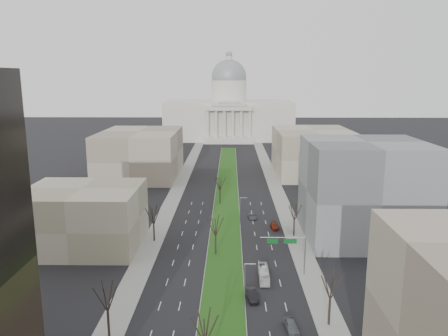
# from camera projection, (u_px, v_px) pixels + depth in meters

# --- Properties ---
(ground) EXTENTS (600.00, 600.00, 0.00)m
(ground) POSITION_uv_depth(u_px,v_px,m) (226.00, 204.00, 137.03)
(ground) COLOR black
(ground) RESTS_ON ground
(median) EXTENTS (8.00, 222.03, 0.20)m
(median) POSITION_uv_depth(u_px,v_px,m) (226.00, 205.00, 136.02)
(median) COLOR #999993
(median) RESTS_ON ground
(sidewalk_left) EXTENTS (5.00, 330.00, 0.15)m
(sidewalk_left) POSITION_uv_depth(u_px,v_px,m) (158.00, 231.00, 112.82)
(sidewalk_left) COLOR gray
(sidewalk_left) RESTS_ON ground
(sidewalk_right) EXTENTS (5.00, 330.00, 0.15)m
(sidewalk_right) POSITION_uv_depth(u_px,v_px,m) (293.00, 232.00, 112.28)
(sidewalk_right) COLOR gray
(sidewalk_right) RESTS_ON ground
(capitol) EXTENTS (80.00, 46.00, 55.00)m
(capitol) POSITION_uv_depth(u_px,v_px,m) (229.00, 113.00, 280.09)
(capitol) COLOR beige
(capitol) RESTS_ON ground
(building_beige_left) EXTENTS (26.00, 22.00, 14.00)m
(building_beige_left) POSITION_uv_depth(u_px,v_px,m) (84.00, 217.00, 101.86)
(building_beige_left) COLOR #9C9579
(building_beige_left) RESTS_ON ground
(building_grey_right) EXTENTS (28.00, 26.00, 24.00)m
(building_grey_right) POSITION_uv_depth(u_px,v_px,m) (364.00, 190.00, 106.64)
(building_grey_right) COLOR slate
(building_grey_right) RESTS_ON ground
(building_far_left) EXTENTS (30.00, 40.00, 18.00)m
(building_far_left) POSITION_uv_depth(u_px,v_px,m) (140.00, 154.00, 174.88)
(building_far_left) COLOR gray
(building_far_left) RESTS_ON ground
(building_far_right) EXTENTS (30.00, 40.00, 18.00)m
(building_far_right) POSITION_uv_depth(u_px,v_px,m) (313.00, 152.00, 178.69)
(building_far_right) COLOR #9C9579
(building_far_right) RESTS_ON ground
(tree_left_mid) EXTENTS (5.40, 5.40, 9.72)m
(tree_left_mid) POSITION_uv_depth(u_px,v_px,m) (107.00, 296.00, 65.40)
(tree_left_mid) COLOR black
(tree_left_mid) RESTS_ON ground
(tree_left_far) EXTENTS (5.28, 5.28, 9.50)m
(tree_left_far) POSITION_uv_depth(u_px,v_px,m) (153.00, 214.00, 104.58)
(tree_left_far) COLOR black
(tree_left_far) RESTS_ON ground
(tree_right_mid) EXTENTS (5.52, 5.52, 9.94)m
(tree_right_mid) POSITION_uv_depth(u_px,v_px,m) (331.00, 284.00, 68.75)
(tree_right_mid) COLOR black
(tree_right_mid) RESTS_ON ground
(tree_right_far) EXTENTS (5.04, 5.04, 9.07)m
(tree_right_far) POSITION_uv_depth(u_px,v_px,m) (295.00, 211.00, 108.02)
(tree_right_far) COLOR black
(tree_right_far) RESTS_ON ground
(tree_median_a) EXTENTS (5.40, 5.40, 9.72)m
(tree_median_a) POSITION_uv_depth(u_px,v_px,m) (205.00, 326.00, 57.33)
(tree_median_a) COLOR black
(tree_median_a) RESTS_ON ground
(tree_median_b) EXTENTS (5.40, 5.40, 9.72)m
(tree_median_b) POSITION_uv_depth(u_px,v_px,m) (215.00, 225.00, 96.48)
(tree_median_b) COLOR black
(tree_median_b) RESTS_ON ground
(tree_median_c) EXTENTS (5.40, 5.40, 9.72)m
(tree_median_c) POSITION_uv_depth(u_px,v_px,m) (220.00, 182.00, 135.63)
(tree_median_c) COLOR black
(tree_median_c) RESTS_ON ground
(streetlamp_median_b) EXTENTS (1.90, 0.20, 9.16)m
(streetlamp_median_b) POSITION_uv_depth(u_px,v_px,m) (245.00, 288.00, 72.37)
(streetlamp_median_b) COLOR gray
(streetlamp_median_b) RESTS_ON ground
(streetlamp_median_c) EXTENTS (1.90, 0.20, 9.16)m
(streetlamp_median_c) POSITION_uv_depth(u_px,v_px,m) (240.00, 214.00, 111.52)
(streetlamp_median_c) COLOR gray
(streetlamp_median_c) RESTS_ON ground
(mast_arm_signs) EXTENTS (9.12, 0.24, 8.09)m
(mast_arm_signs) POSITION_uv_depth(u_px,v_px,m) (292.00, 247.00, 86.66)
(mast_arm_signs) COLOR gray
(mast_arm_signs) RESTS_ON ground
(car_grey_near) EXTENTS (2.43, 4.90, 1.60)m
(car_grey_near) POSITION_uv_depth(u_px,v_px,m) (291.00, 326.00, 68.50)
(car_grey_near) COLOR #54595C
(car_grey_near) RESTS_ON ground
(car_black) EXTENTS (2.50, 5.21, 1.65)m
(car_black) POSITION_uv_depth(u_px,v_px,m) (252.00, 295.00, 78.23)
(car_black) COLOR black
(car_black) RESTS_ON ground
(car_red) EXTENTS (2.13, 4.65, 1.32)m
(car_red) POSITION_uv_depth(u_px,v_px,m) (274.00, 226.00, 114.87)
(car_red) COLOR maroon
(car_red) RESTS_ON ground
(car_grey_far) EXTENTS (2.55, 4.62, 1.23)m
(car_grey_far) POSITION_uv_depth(u_px,v_px,m) (252.00, 216.00, 122.99)
(car_grey_far) COLOR #55575D
(car_grey_far) RESTS_ON ground
(box_van) EXTENTS (1.87, 7.92, 2.20)m
(box_van) POSITION_uv_depth(u_px,v_px,m) (264.00, 274.00, 85.90)
(box_van) COLOR white
(box_van) RESTS_ON ground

